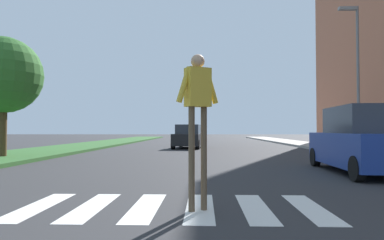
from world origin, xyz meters
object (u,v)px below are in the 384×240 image
(tree_mid, at_px, (3,75))
(suv_crossing, at_px, (363,142))
(sedan_midblock, at_px, (189,137))
(street_lamp_right, at_px, (356,65))
(pedestrian_performer, at_px, (198,106))

(tree_mid, height_order, suv_crossing, tree_mid)
(tree_mid, xyz_separation_m, sedan_midblock, (7.63, 9.57, -2.87))
(street_lamp_right, distance_m, pedestrian_performer, 15.08)
(street_lamp_right, relative_size, pedestrian_performer, 3.01)
(tree_mid, height_order, sedan_midblock, tree_mid)
(suv_crossing, bearing_deg, street_lamp_right, 67.53)
(street_lamp_right, bearing_deg, pedestrian_performer, -122.47)
(tree_mid, distance_m, street_lamp_right, 16.88)
(tree_mid, relative_size, suv_crossing, 1.10)
(tree_mid, xyz_separation_m, street_lamp_right, (16.52, 3.34, 0.96))
(street_lamp_right, height_order, sedan_midblock, street_lamp_right)
(pedestrian_performer, distance_m, sedan_midblock, 18.76)
(tree_mid, bearing_deg, suv_crossing, -17.45)
(tree_mid, distance_m, pedestrian_performer, 12.69)
(tree_mid, relative_size, sedan_midblock, 1.16)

